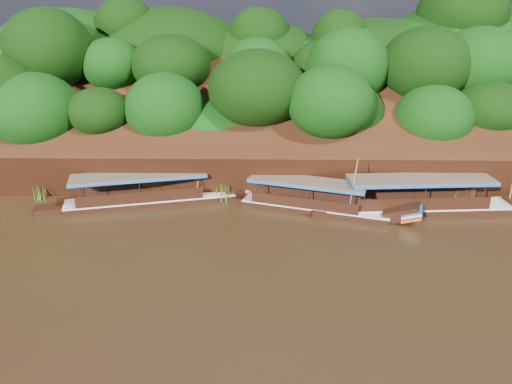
% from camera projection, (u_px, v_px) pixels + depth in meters
% --- Properties ---
extents(ground, '(160.00, 160.00, 0.00)m').
position_uv_depth(ground, '(304.00, 256.00, 30.44)').
color(ground, black).
rests_on(ground, ground).
extents(riverbank, '(120.00, 30.06, 19.40)m').
position_uv_depth(riverbank, '(288.00, 135.00, 51.02)').
color(riverbank, black).
rests_on(riverbank, ground).
extents(boat_0, '(16.01, 3.48, 6.47)m').
position_uv_depth(boat_0, '(440.00, 203.00, 37.01)').
color(boat_0, black).
rests_on(boat_0, ground).
extents(boat_1, '(12.97, 5.86, 4.94)m').
position_uv_depth(boat_1, '(324.00, 205.00, 36.85)').
color(boat_1, black).
rests_on(boat_1, ground).
extents(boat_2, '(15.24, 5.68, 5.12)m').
position_uv_depth(boat_2, '(161.00, 196.00, 38.57)').
color(boat_2, black).
rests_on(boat_2, ground).
extents(reeds, '(51.14, 2.25, 2.12)m').
position_uv_depth(reeds, '(257.00, 189.00, 38.94)').
color(reeds, '#336719').
rests_on(reeds, ground).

